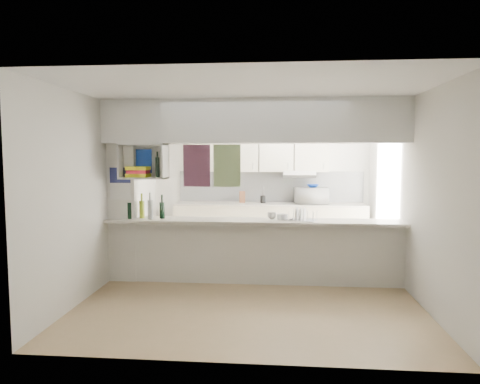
# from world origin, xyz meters

# --- Properties ---
(floor) EXTENTS (4.80, 4.80, 0.00)m
(floor) POSITION_xyz_m (0.00, 0.00, 0.00)
(floor) COLOR tan
(floor) RESTS_ON ground
(ceiling) EXTENTS (4.80, 4.80, 0.00)m
(ceiling) POSITION_xyz_m (0.00, 0.00, 2.60)
(ceiling) COLOR white
(ceiling) RESTS_ON wall_back
(wall_back) EXTENTS (4.20, 0.00, 4.20)m
(wall_back) POSITION_xyz_m (0.00, 2.40, 1.30)
(wall_back) COLOR silver
(wall_back) RESTS_ON floor
(wall_left) EXTENTS (0.00, 4.80, 4.80)m
(wall_left) POSITION_xyz_m (-2.10, 0.00, 1.30)
(wall_left) COLOR silver
(wall_left) RESTS_ON floor
(wall_right) EXTENTS (0.00, 4.80, 4.80)m
(wall_right) POSITION_xyz_m (2.10, 0.00, 1.30)
(wall_right) COLOR silver
(wall_right) RESTS_ON floor
(servery_partition) EXTENTS (4.20, 0.50, 2.60)m
(servery_partition) POSITION_xyz_m (-0.17, 0.00, 1.66)
(servery_partition) COLOR silver
(servery_partition) RESTS_ON floor
(cubby_shelf) EXTENTS (0.65, 0.35, 0.50)m
(cubby_shelf) POSITION_xyz_m (-1.57, -0.06, 1.71)
(cubby_shelf) COLOR white
(cubby_shelf) RESTS_ON bulkhead
(kitchen_run) EXTENTS (3.60, 0.63, 2.24)m
(kitchen_run) POSITION_xyz_m (0.16, 2.14, 0.83)
(kitchen_run) COLOR beige
(kitchen_run) RESTS_ON floor
(microwave) EXTENTS (0.64, 0.51, 0.31)m
(microwave) POSITION_xyz_m (0.98, 2.05, 1.08)
(microwave) COLOR white
(microwave) RESTS_ON bench_top
(bowl) EXTENTS (0.23, 0.23, 0.06)m
(bowl) POSITION_xyz_m (1.01, 2.08, 1.26)
(bowl) COLOR #0E309A
(bowl) RESTS_ON microwave
(dish_rack) EXTENTS (0.42, 0.36, 0.19)m
(dish_rack) POSITION_xyz_m (0.70, -0.02, 1.00)
(dish_rack) COLOR silver
(dish_rack) RESTS_ON breakfast_bar
(cup) EXTENTS (0.16, 0.16, 0.10)m
(cup) POSITION_xyz_m (0.27, -0.03, 0.99)
(cup) COLOR white
(cup) RESTS_ON dish_rack
(wine_bottles) EXTENTS (0.53, 0.16, 0.38)m
(wine_bottles) POSITION_xyz_m (-1.55, -0.03, 1.06)
(wine_bottles) COLOR black
(wine_bottles) RESTS_ON breakfast_bar
(plastic_tubs) EXTENTS (0.50, 0.18, 0.08)m
(plastic_tubs) POSITION_xyz_m (0.43, 0.05, 0.96)
(plastic_tubs) COLOR silver
(plastic_tubs) RESTS_ON breakfast_bar
(utensil_jar) EXTENTS (0.10, 0.10, 0.14)m
(utensil_jar) POSITION_xyz_m (0.07, 2.15, 0.99)
(utensil_jar) COLOR black
(utensil_jar) RESTS_ON bench_top
(knife_block) EXTENTS (0.12, 0.11, 0.22)m
(knife_block) POSITION_xyz_m (-0.33, 2.18, 1.03)
(knife_block) COLOR brown
(knife_block) RESTS_ON bench_top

